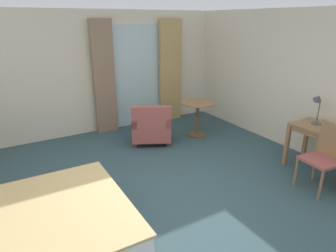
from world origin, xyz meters
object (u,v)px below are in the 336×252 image
(desk_lamp, at_px, (318,103))
(bed, at_px, (21,240))
(armchair_by_window, at_px, (151,127))
(round_cafe_table, at_px, (198,111))
(desk_chair, at_px, (326,154))

(desk_lamp, bearing_deg, bed, 179.16)
(armchair_by_window, xyz_separation_m, round_cafe_table, (1.04, -0.11, 0.21))
(desk_chair, distance_m, round_cafe_table, 2.66)
(desk_lamp, relative_size, round_cafe_table, 0.68)
(desk_lamp, distance_m, round_cafe_table, 2.29)
(bed, distance_m, desk_chair, 4.01)
(desk_lamp, bearing_deg, armchair_by_window, 131.85)
(desk_lamp, height_order, round_cafe_table, desk_lamp)
(desk_chair, relative_size, desk_lamp, 1.98)
(desk_lamp, relative_size, armchair_by_window, 0.50)
(bed, bearing_deg, round_cafe_table, 28.73)
(bed, distance_m, desk_lamp, 4.57)
(desk_chair, bearing_deg, desk_lamp, 46.86)
(bed, distance_m, round_cafe_table, 4.13)
(desk_lamp, distance_m, armchair_by_window, 2.99)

